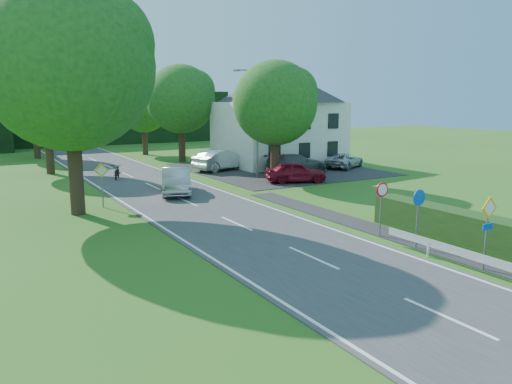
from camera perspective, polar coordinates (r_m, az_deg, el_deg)
road at (r=25.32m, az=-4.40°, el=-2.70°), size 7.00×80.00×0.04m
parking_pad at (r=42.29m, az=2.52°, el=2.63°), size 14.00×16.00×0.04m
line_edge_left at (r=24.11m, az=-11.37°, el=-3.48°), size 0.12×80.00×0.01m
line_edge_right at (r=26.85m, az=1.85°, el=-1.86°), size 0.12×80.00×0.01m
line_centre at (r=25.31m, az=-4.40°, el=-2.64°), size 0.12×80.00×0.01m
tree_main at (r=26.62m, az=-20.40°, el=9.93°), size 9.40×9.40×11.64m
tree_left_far at (r=42.61m, az=-22.78°, el=7.66°), size 7.00×7.00×8.58m
tree_right_far at (r=47.64m, az=-8.56°, el=8.86°), size 7.40×7.40×9.09m
tree_left_back at (r=54.58m, az=-23.98°, el=7.74°), size 6.60×6.60×8.07m
tree_right_back at (r=54.85m, az=-12.66°, el=8.12°), size 6.20×6.20×7.56m
tree_right_mid at (r=35.83m, az=2.19°, el=8.08°), size 7.00×7.00×8.58m
treeline_right at (r=70.76m, az=-15.11°, el=8.25°), size 30.00×5.00×7.00m
house_white at (r=45.53m, az=2.63°, el=8.72°), size 10.60×8.40×8.60m
streetlight at (r=37.31m, az=-0.04°, el=8.45°), size 2.03×0.18×8.00m
sign_priority_right at (r=18.58m, az=24.99°, el=-2.87°), size 0.78×0.09×2.59m
sign_roundabout at (r=20.41m, az=18.06°, el=-1.64°), size 0.64×0.08×2.37m
sign_speed_limit at (r=21.73m, az=14.17°, el=-0.47°), size 0.64×0.11×2.37m
sign_priority_left at (r=28.18m, az=-17.22°, el=1.72°), size 0.78×0.09×2.44m
moving_car at (r=31.39m, az=-9.15°, el=1.29°), size 3.25×5.16×1.61m
motorcycle at (r=38.16m, az=-15.58°, el=2.28°), size 1.47×2.26×1.12m
parked_car_red at (r=35.36m, az=4.58°, el=2.29°), size 4.61×3.14×1.46m
parked_car_silver_a at (r=41.52m, az=-3.93°, el=3.69°), size 5.52×3.33×1.72m
parked_car_grey at (r=40.44m, az=4.68°, el=3.32°), size 5.34×3.00×1.46m
parked_car_silver_b at (r=43.54m, az=10.09°, el=3.56°), size 4.95×3.93×1.25m
parasol at (r=38.06m, az=2.57°, el=3.18°), size 2.17×2.21×1.84m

